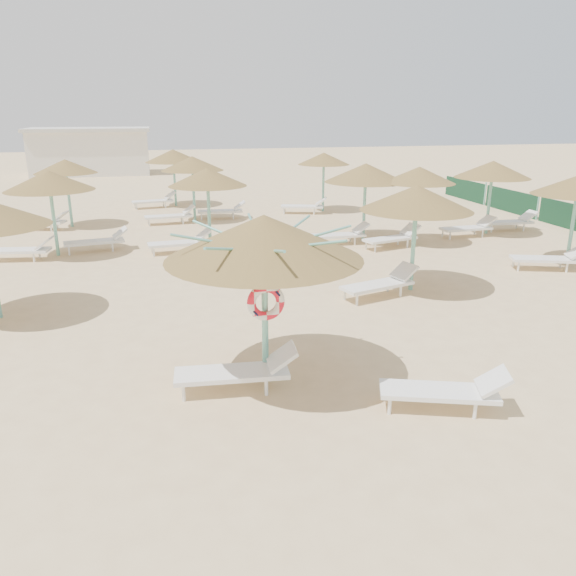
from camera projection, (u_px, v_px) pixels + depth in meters
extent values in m
plane|color=#E1BE89|center=(274.00, 384.00, 9.62)|extent=(120.00, 120.00, 0.00)
cylinder|color=#69B7A5|center=(265.00, 314.00, 9.39)|extent=(0.11, 0.11, 2.42)
cone|color=olive|center=(264.00, 237.00, 8.99)|extent=(3.23, 3.23, 0.73)
cylinder|color=#69B7A5|center=(264.00, 253.00, 9.06)|extent=(0.20, 0.20, 0.12)
cylinder|color=#69B7A5|center=(309.00, 238.00, 9.16)|extent=(1.46, 0.04, 0.37)
cylinder|color=#69B7A5|center=(288.00, 232.00, 9.60)|extent=(1.06, 1.06, 0.37)
cylinder|color=#69B7A5|center=(256.00, 231.00, 9.69)|extent=(0.04, 1.46, 0.37)
cylinder|color=#69B7A5|center=(227.00, 235.00, 9.37)|extent=(1.06, 1.06, 0.37)
cylinder|color=#69B7A5|center=(218.00, 242.00, 8.84)|extent=(1.46, 0.04, 0.37)
cylinder|color=#69B7A5|center=(236.00, 249.00, 8.40)|extent=(1.06, 1.06, 0.37)
cylinder|color=#69B7A5|center=(274.00, 251.00, 8.31)|extent=(0.04, 1.46, 0.37)
cylinder|color=#69B7A5|center=(304.00, 246.00, 8.63)|extent=(1.06, 1.06, 0.37)
torus|color=red|center=(266.00, 302.00, 9.22)|extent=(0.64, 0.15, 0.64)
cylinder|color=white|center=(184.00, 393.00, 9.00)|extent=(0.06, 0.06, 0.28)
cylinder|color=white|center=(184.00, 379.00, 9.47)|extent=(0.06, 0.06, 0.28)
cylinder|color=white|center=(266.00, 387.00, 9.19)|extent=(0.06, 0.06, 0.28)
cylinder|color=white|center=(263.00, 374.00, 9.66)|extent=(0.06, 0.06, 0.28)
cube|color=white|center=(232.00, 373.00, 9.29)|extent=(1.93, 0.77, 0.08)
cube|color=white|center=(282.00, 357.00, 9.34)|extent=(0.53, 0.63, 0.36)
cylinder|color=white|center=(390.00, 406.00, 8.62)|extent=(0.06, 0.06, 0.27)
cylinder|color=white|center=(388.00, 392.00, 9.06)|extent=(0.06, 0.06, 0.27)
cylinder|color=white|center=(475.00, 411.00, 8.49)|extent=(0.06, 0.06, 0.27)
cylinder|color=white|center=(469.00, 396.00, 8.94)|extent=(0.06, 0.06, 0.27)
cube|color=white|center=(438.00, 392.00, 8.71)|extent=(1.89, 1.15, 0.08)
cube|color=white|center=(493.00, 381.00, 8.56)|extent=(0.62, 0.69, 0.35)
cylinder|color=#69B7A5|center=(54.00, 220.00, 17.73)|extent=(0.11, 0.11, 2.30)
cone|color=olive|center=(49.00, 180.00, 17.36)|extent=(2.72, 2.72, 0.61)
cylinder|color=#69B7A5|center=(50.00, 188.00, 17.43)|extent=(0.20, 0.20, 0.12)
cylinder|color=white|center=(34.00, 258.00, 17.23)|extent=(0.06, 0.06, 0.28)
cylinder|color=white|center=(39.00, 254.00, 17.70)|extent=(0.06, 0.06, 0.28)
cube|color=white|center=(18.00, 250.00, 17.37)|extent=(1.97, 0.91, 0.08)
cube|color=white|center=(45.00, 242.00, 17.36)|extent=(0.57, 0.67, 0.36)
cylinder|color=white|center=(69.00, 251.00, 18.05)|extent=(0.06, 0.06, 0.28)
cylinder|color=white|center=(69.00, 248.00, 18.49)|extent=(0.06, 0.06, 0.28)
cylinder|color=white|center=(113.00, 247.00, 18.54)|extent=(0.06, 0.06, 0.28)
cylinder|color=white|center=(111.00, 244.00, 18.98)|extent=(0.06, 0.06, 0.28)
cube|color=white|center=(94.00, 242.00, 18.50)|extent=(1.97, 0.91, 0.08)
cube|color=white|center=(120.00, 233.00, 18.74)|extent=(0.57, 0.67, 0.36)
cylinder|color=#69B7A5|center=(69.00, 198.00, 22.18)|extent=(0.11, 0.11, 2.30)
cone|color=olive|center=(65.00, 166.00, 21.80)|extent=(2.39, 2.39, 0.54)
cylinder|color=#69B7A5|center=(66.00, 172.00, 21.87)|extent=(0.20, 0.20, 0.12)
cylinder|color=white|center=(18.00, 227.00, 21.71)|extent=(0.06, 0.06, 0.28)
cylinder|color=white|center=(25.00, 225.00, 22.18)|extent=(0.06, 0.06, 0.28)
cylinder|color=white|center=(51.00, 228.00, 21.59)|extent=(0.06, 0.06, 0.28)
cylinder|color=white|center=(57.00, 225.00, 22.06)|extent=(0.06, 0.06, 0.28)
cube|color=white|center=(40.00, 222.00, 21.82)|extent=(2.00, 1.20, 0.08)
cube|color=white|center=(60.00, 216.00, 21.67)|extent=(0.65, 0.72, 0.36)
cylinder|color=#69B7A5|center=(209.00, 215.00, 18.67)|extent=(0.11, 0.11, 2.30)
cone|color=olive|center=(207.00, 177.00, 18.29)|extent=(2.58, 2.58, 0.58)
cylinder|color=#69B7A5|center=(208.00, 184.00, 18.37)|extent=(0.20, 0.20, 0.12)
cylinder|color=white|center=(154.00, 252.00, 17.90)|extent=(0.06, 0.06, 0.28)
cylinder|color=white|center=(152.00, 249.00, 18.35)|extent=(0.06, 0.06, 0.28)
cylinder|color=white|center=(196.00, 249.00, 18.30)|extent=(0.06, 0.06, 0.28)
cylinder|color=white|center=(193.00, 246.00, 18.75)|extent=(0.06, 0.06, 0.28)
cube|color=white|center=(178.00, 243.00, 18.31)|extent=(1.95, 0.78, 0.08)
cube|color=white|center=(203.00, 234.00, 18.49)|extent=(0.54, 0.64, 0.36)
cylinder|color=#69B7A5|center=(194.00, 194.00, 23.30)|extent=(0.11, 0.11, 2.30)
cone|color=olive|center=(192.00, 163.00, 22.93)|extent=(2.55, 2.55, 0.57)
cylinder|color=#69B7A5|center=(192.00, 169.00, 23.00)|extent=(0.20, 0.20, 0.12)
cylinder|color=white|center=(149.00, 223.00, 22.53)|extent=(0.06, 0.06, 0.28)
cylinder|color=white|center=(148.00, 221.00, 22.99)|extent=(0.06, 0.06, 0.28)
cylinder|color=white|center=(183.00, 221.00, 22.93)|extent=(0.06, 0.06, 0.28)
cylinder|color=white|center=(181.00, 219.00, 23.39)|extent=(0.06, 0.06, 0.28)
cube|color=white|center=(168.00, 216.00, 22.94)|extent=(1.95, 0.78, 0.08)
cube|color=white|center=(189.00, 209.00, 23.12)|extent=(0.53, 0.64, 0.36)
cylinder|color=white|center=(201.00, 217.00, 23.78)|extent=(0.06, 0.06, 0.28)
cylinder|color=white|center=(201.00, 215.00, 24.25)|extent=(0.06, 0.06, 0.28)
cylinder|color=white|center=(233.00, 216.00, 23.97)|extent=(0.06, 0.06, 0.28)
cylinder|color=white|center=(233.00, 214.00, 24.44)|extent=(0.06, 0.06, 0.28)
cube|color=white|center=(220.00, 211.00, 24.08)|extent=(1.95, 0.78, 0.08)
cube|color=white|center=(240.00, 205.00, 24.12)|extent=(0.53, 0.64, 0.36)
cylinder|color=#69B7A5|center=(413.00, 247.00, 14.30)|extent=(0.11, 0.11, 2.30)
cone|color=olive|center=(417.00, 198.00, 13.92)|extent=(2.81, 2.81, 0.63)
cylinder|color=#69B7A5|center=(416.00, 208.00, 14.00)|extent=(0.20, 0.20, 0.12)
cylinder|color=white|center=(357.00, 300.00, 13.41)|extent=(0.06, 0.06, 0.28)
cylinder|color=white|center=(345.00, 294.00, 13.82)|extent=(0.06, 0.06, 0.28)
cylinder|color=white|center=(401.00, 291.00, 14.05)|extent=(0.06, 0.06, 0.28)
cylinder|color=white|center=(388.00, 286.00, 14.46)|extent=(0.06, 0.06, 0.28)
cube|color=white|center=(377.00, 285.00, 13.94)|extent=(2.00, 1.13, 0.08)
cube|color=white|center=(404.00, 271.00, 14.27)|extent=(0.63, 0.71, 0.36)
cylinder|color=#69B7A5|center=(364.00, 208.00, 19.83)|extent=(0.11, 0.11, 2.30)
cone|color=olive|center=(366.00, 173.00, 19.45)|extent=(2.86, 2.86, 0.64)
cylinder|color=#69B7A5|center=(365.00, 180.00, 19.52)|extent=(0.20, 0.20, 0.12)
cylinder|color=white|center=(317.00, 243.00, 19.12)|extent=(0.06, 0.06, 0.28)
cylinder|color=white|center=(313.00, 240.00, 19.59)|extent=(0.06, 0.06, 0.28)
cylinder|color=white|center=(355.00, 241.00, 19.40)|extent=(0.06, 0.06, 0.28)
cylinder|color=white|center=(350.00, 238.00, 19.87)|extent=(0.06, 0.06, 0.28)
cube|color=white|center=(338.00, 235.00, 19.47)|extent=(1.91, 0.65, 0.08)
cube|color=white|center=(361.00, 227.00, 19.57)|extent=(0.49, 0.61, 0.36)
cylinder|color=#69B7A5|center=(323.00, 186.00, 25.62)|extent=(0.11, 0.11, 2.30)
cone|color=olive|center=(324.00, 159.00, 25.25)|extent=(2.34, 2.34, 0.53)
cylinder|color=#69B7A5|center=(324.00, 164.00, 25.32)|extent=(0.20, 0.20, 0.12)
cylinder|color=white|center=(284.00, 211.00, 25.14)|extent=(0.06, 0.06, 0.28)
cylinder|color=white|center=(285.00, 209.00, 25.61)|extent=(0.06, 0.06, 0.28)
cylinder|color=white|center=(314.00, 212.00, 25.04)|extent=(0.06, 0.06, 0.28)
cylinder|color=white|center=(314.00, 210.00, 25.51)|extent=(0.06, 0.06, 0.28)
cube|color=white|center=(302.00, 206.00, 25.26)|extent=(2.00, 1.17, 0.08)
cube|color=white|center=(321.00, 201.00, 25.13)|extent=(0.65, 0.72, 0.36)
cylinder|color=#69B7A5|center=(572.00, 227.00, 16.73)|extent=(0.11, 0.11, 2.30)
cylinder|color=white|center=(518.00, 267.00, 16.26)|extent=(0.06, 0.06, 0.28)
cylinder|color=white|center=(514.00, 262.00, 16.74)|extent=(0.06, 0.06, 0.28)
cylinder|color=white|center=(567.00, 268.00, 16.13)|extent=(0.06, 0.06, 0.28)
cylinder|color=white|center=(561.00, 263.00, 16.61)|extent=(0.06, 0.06, 0.28)
cube|color=white|center=(545.00, 259.00, 16.37)|extent=(2.00, 1.21, 0.08)
cylinder|color=#69B7A5|center=(489.00, 203.00, 20.95)|extent=(0.11, 0.11, 2.30)
cone|color=olive|center=(493.00, 169.00, 20.58)|extent=(2.74, 2.74, 0.62)
cylinder|color=#69B7A5|center=(492.00, 176.00, 20.65)|extent=(0.20, 0.20, 0.12)
cylinder|color=white|center=(450.00, 236.00, 20.21)|extent=(0.06, 0.06, 0.28)
cylinder|color=white|center=(443.00, 233.00, 20.67)|extent=(0.06, 0.06, 0.28)
cylinder|color=white|center=(483.00, 234.00, 20.57)|extent=(0.06, 0.06, 0.28)
cylinder|color=white|center=(475.00, 231.00, 21.02)|extent=(0.06, 0.06, 0.28)
cube|color=white|center=(466.00, 228.00, 20.59)|extent=(1.93, 0.71, 0.08)
cube|color=white|center=(487.00, 221.00, 20.75)|extent=(0.51, 0.62, 0.36)
cylinder|color=white|center=(492.00, 229.00, 21.41)|extent=(0.06, 0.06, 0.28)
cylinder|color=white|center=(485.00, 226.00, 21.88)|extent=(0.06, 0.06, 0.28)
cylinder|color=white|center=(524.00, 228.00, 21.64)|extent=(0.06, 0.06, 0.28)
cylinder|color=white|center=(516.00, 225.00, 22.11)|extent=(0.06, 0.06, 0.28)
cube|color=white|center=(508.00, 222.00, 21.73)|extent=(1.93, 0.71, 0.08)
cube|color=white|center=(528.00, 215.00, 21.80)|extent=(0.51, 0.62, 0.36)
cylinder|color=#69B7A5|center=(417.00, 211.00, 19.29)|extent=(0.11, 0.11, 2.30)
cone|color=olive|center=(419.00, 175.00, 18.92)|extent=(2.45, 2.45, 0.55)
cylinder|color=#69B7A5|center=(419.00, 182.00, 18.99)|extent=(0.20, 0.20, 0.12)
cylinder|color=white|center=(375.00, 248.00, 18.42)|extent=(0.06, 0.06, 0.28)
cylinder|color=white|center=(366.00, 245.00, 18.84)|extent=(0.06, 0.06, 0.28)
cylinder|color=white|center=(407.00, 244.00, 19.02)|extent=(0.06, 0.06, 0.28)
cylinder|color=white|center=(398.00, 241.00, 19.45)|extent=(0.06, 0.06, 0.28)
cube|color=white|center=(390.00, 239.00, 18.93)|extent=(2.00, 1.08, 0.08)
cube|color=white|center=(410.00, 229.00, 19.24)|extent=(0.62, 0.70, 0.36)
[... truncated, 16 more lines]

